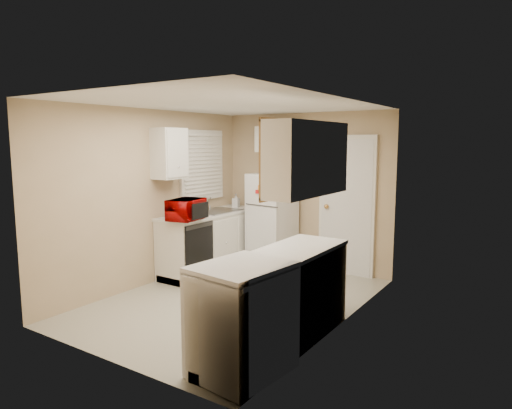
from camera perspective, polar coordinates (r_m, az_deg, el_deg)
The scene contains 19 objects.
floor at distance 5.81m, azimuth -2.77°, elevation -11.88°, with size 3.80×3.80×0.00m, color beige.
ceiling at distance 5.49m, azimuth -2.94°, elevation 12.44°, with size 3.80×3.80×0.00m, color white.
wall_left at distance 6.44m, azimuth -12.96°, elevation 0.86°, with size 3.80×3.80×0.00m, color tan.
wall_right at distance 4.84m, azimuth 10.67°, elevation -1.32°, with size 3.80×3.80×0.00m, color tan.
wall_back at distance 7.13m, azimuth 6.19°, elevation 1.67°, with size 2.80×2.80×0.00m, color tan.
wall_front at distance 4.16m, azimuth -18.50°, elevation -3.06°, with size 2.80×2.80×0.00m, color tan.
left_counter at distance 7.02m, azimuth -5.74°, elevation -4.63°, with size 0.60×1.80×0.90m, color silver.
dishwasher at distance 6.38m, azimuth -7.12°, elevation -5.54°, with size 0.03×0.58×0.72m, color black.
sink at distance 7.06m, azimuth -5.02°, elevation -1.16°, with size 0.54×0.74×0.16m, color gray.
microwave at distance 6.28m, azimuth -8.72°, elevation -0.59°, with size 0.29×0.52×0.35m, color #9B0000.
soap_bottle at distance 7.46m, azimuth -2.52°, elevation 0.44°, with size 0.10×0.10×0.22m, color silver.
window_blinds at distance 7.14m, azimuth -6.73°, elevation 4.89°, with size 0.10×0.98×1.08m, color silver.
upper_cabinet_left at distance 6.45m, azimuth -10.78°, elevation 6.28°, with size 0.30×0.45×0.70m, color silver.
refrigerator at distance 7.10m, azimuth 2.01°, elevation -2.08°, with size 0.61×0.59×1.47m, color silver.
cabinet_over_fridge at distance 7.15m, azimuth 2.85°, elevation 8.15°, with size 0.70×0.30×0.40m, color silver.
interior_door at distance 6.83m, azimuth 11.25°, elevation -0.23°, with size 0.86×0.06×2.08m, color silver.
right_counter at distance 4.46m, azimuth 2.69°, elevation -11.95°, with size 0.60×2.00×0.90m, color silver.
stove at distance 3.96m, azimuth -1.77°, elevation -14.09°, with size 0.64×0.79×0.96m, color silver.
upper_cabinet_right at distance 4.39m, azimuth 6.51°, elevation 5.72°, with size 0.30×1.20×0.70m, color silver.
Camera 1 is at (3.23, -4.41, 1.95)m, focal length 32.00 mm.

